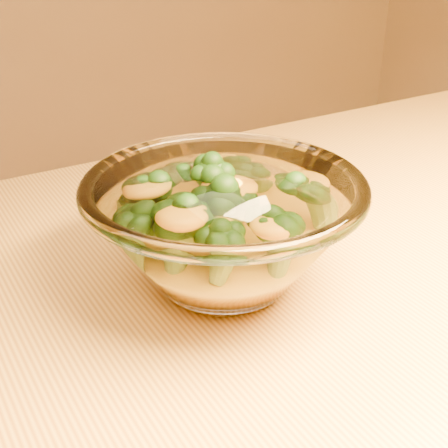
% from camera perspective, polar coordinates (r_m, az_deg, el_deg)
% --- Properties ---
extents(table, '(1.20, 0.80, 0.75)m').
position_cam_1_polar(table, '(0.63, 10.59, -13.17)').
color(table, '#B48736').
rests_on(table, ground).
extents(glass_bowl, '(0.24, 0.24, 0.11)m').
position_cam_1_polar(glass_bowl, '(0.53, -0.00, -0.50)').
color(glass_bowl, white).
rests_on(glass_bowl, table).
extents(cheese_sauce, '(0.14, 0.14, 0.04)m').
position_cam_1_polar(cheese_sauce, '(0.54, -0.00, -2.58)').
color(cheese_sauce, '#F9AC14').
rests_on(cheese_sauce, glass_bowl).
extents(broccoli_heap, '(0.17, 0.16, 0.08)m').
position_cam_1_polar(broccoli_heap, '(0.53, -0.89, 1.33)').
color(broccoli_heap, black).
rests_on(broccoli_heap, cheese_sauce).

